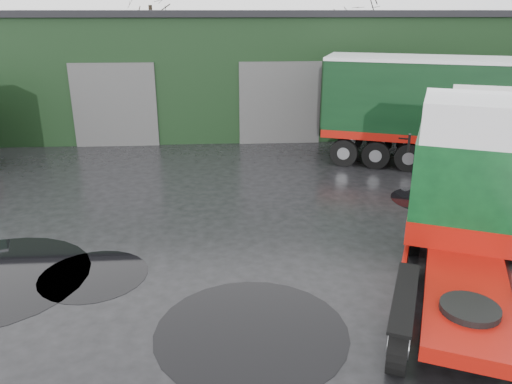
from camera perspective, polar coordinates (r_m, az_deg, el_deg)
ground at (r=12.24m, az=0.89°, el=-11.11°), size 100.00×100.00×0.00m
warehouse at (r=30.73m, az=1.43°, el=14.19°), size 32.40×12.40×6.30m
hero_tractor at (r=11.42m, az=23.72°, el=-2.73°), size 5.74×7.85×4.49m
lorry_right at (r=22.68m, az=25.19°, el=7.94°), size 17.32×9.01×4.57m
tree_back_a at (r=40.77m, az=-11.81°, el=17.52°), size 4.40×4.40×9.50m
tree_back_b at (r=41.95m, az=11.46°, el=16.24°), size 4.40×4.40×7.50m
puddle_0 at (r=10.84m, az=-0.52°, el=-15.70°), size 4.09×4.09×0.01m
puddle_1 at (r=18.74m, az=19.35°, el=-0.84°), size 2.78×2.78×0.01m
puddle_4 at (r=13.49m, az=-18.07°, el=-9.03°), size 2.72×2.72×0.01m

